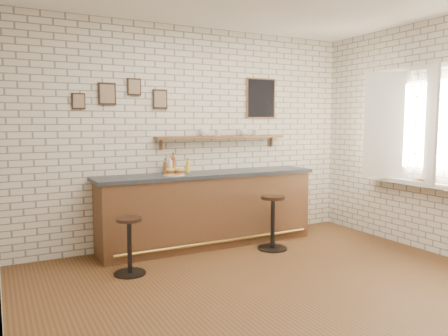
{
  "coord_description": "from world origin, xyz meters",
  "views": [
    {
      "loc": [
        -2.5,
        -3.63,
        1.69
      ],
      "look_at": [
        -0.1,
        0.9,
        1.15
      ],
      "focal_mm": 35.0,
      "sensor_mm": 36.0,
      "label": 1
    }
  ],
  "objects_px": {
    "shelf_cup_d": "(256,132)",
    "shelf_cup_b": "(218,132)",
    "sandwich_plate": "(174,175)",
    "bitters_bottle_brown": "(165,167)",
    "shelf_cup_a": "(204,132)",
    "bar_counter": "(208,209)",
    "bar_stool_left": "(129,244)",
    "book_lower": "(419,180)",
    "bitters_bottle_amber": "(173,165)",
    "shelf_cup_c": "(243,132)",
    "book_upper": "(420,179)",
    "bitters_bottle_white": "(171,166)",
    "condiment_bottle_yellow": "(188,166)",
    "bar_stool_right": "(273,221)",
    "ciabatta_sandwich": "(175,171)"
  },
  "relations": [
    {
      "from": "condiment_bottle_yellow",
      "to": "book_lower",
      "type": "distance_m",
      "value": 3.06
    },
    {
      "from": "shelf_cup_c",
      "to": "book_upper",
      "type": "bearing_deg",
      "value": -117.07
    },
    {
      "from": "bar_stool_left",
      "to": "bar_counter",
      "type": "bearing_deg",
      "value": 26.67
    },
    {
      "from": "bitters_bottle_amber",
      "to": "shelf_cup_c",
      "type": "bearing_deg",
      "value": 1.17
    },
    {
      "from": "sandwich_plate",
      "to": "bitters_bottle_brown",
      "type": "height_order",
      "value": "bitters_bottle_brown"
    },
    {
      "from": "bar_stool_right",
      "to": "book_upper",
      "type": "relative_size",
      "value": 3.09
    },
    {
      "from": "shelf_cup_d",
      "to": "book_upper",
      "type": "height_order",
      "value": "shelf_cup_d"
    },
    {
      "from": "bar_counter",
      "to": "book_upper",
      "type": "relative_size",
      "value": 13.32
    },
    {
      "from": "shelf_cup_d",
      "to": "book_lower",
      "type": "bearing_deg",
      "value": -83.04
    },
    {
      "from": "shelf_cup_c",
      "to": "book_upper",
      "type": "distance_m",
      "value": 2.47
    },
    {
      "from": "shelf_cup_c",
      "to": "bitters_bottle_amber",
      "type": "bearing_deg",
      "value": 111.04
    },
    {
      "from": "shelf_cup_d",
      "to": "shelf_cup_b",
      "type": "bearing_deg",
      "value": 147.83
    },
    {
      "from": "bitters_bottle_amber",
      "to": "shelf_cup_c",
      "type": "distance_m",
      "value": 1.19
    },
    {
      "from": "sandwich_plate",
      "to": "shelf_cup_c",
      "type": "relative_size",
      "value": 2.27
    },
    {
      "from": "bar_counter",
      "to": "shelf_cup_d",
      "type": "height_order",
      "value": "shelf_cup_d"
    },
    {
      "from": "bitters_bottle_brown",
      "to": "shelf_cup_a",
      "type": "xyz_separation_m",
      "value": [
        0.59,
        0.02,
        0.46
      ]
    },
    {
      "from": "bar_stool_left",
      "to": "shelf_cup_b",
      "type": "distance_m",
      "value": 2.13
    },
    {
      "from": "shelf_cup_b",
      "to": "shelf_cup_d",
      "type": "bearing_deg",
      "value": -45.68
    },
    {
      "from": "bitters_bottle_brown",
      "to": "shelf_cup_a",
      "type": "relative_size",
      "value": 1.49
    },
    {
      "from": "condiment_bottle_yellow",
      "to": "book_lower",
      "type": "relative_size",
      "value": 0.93
    },
    {
      "from": "condiment_bottle_yellow",
      "to": "bar_stool_left",
      "type": "relative_size",
      "value": 0.29
    },
    {
      "from": "bitters_bottle_white",
      "to": "condiment_bottle_yellow",
      "type": "relative_size",
      "value": 1.21
    },
    {
      "from": "bar_stool_left",
      "to": "book_lower",
      "type": "height_order",
      "value": "book_lower"
    },
    {
      "from": "bar_counter",
      "to": "bar_stool_right",
      "type": "bearing_deg",
      "value": -41.2
    },
    {
      "from": "shelf_cup_a",
      "to": "book_lower",
      "type": "distance_m",
      "value": 2.92
    },
    {
      "from": "shelf_cup_c",
      "to": "book_lower",
      "type": "height_order",
      "value": "shelf_cup_c"
    },
    {
      "from": "bitters_bottle_white",
      "to": "book_upper",
      "type": "xyz_separation_m",
      "value": [
        2.78,
        -1.73,
        -0.14
      ]
    },
    {
      "from": "sandwich_plate",
      "to": "condiment_bottle_yellow",
      "type": "relative_size",
      "value": 1.5
    },
    {
      "from": "bar_stool_right",
      "to": "bar_stool_left",
      "type": "bearing_deg",
      "value": -178.19
    },
    {
      "from": "sandwich_plate",
      "to": "book_lower",
      "type": "relative_size",
      "value": 1.39
    },
    {
      "from": "shelf_cup_a",
      "to": "shelf_cup_c",
      "type": "height_order",
      "value": "shelf_cup_a"
    },
    {
      "from": "sandwich_plate",
      "to": "shelf_cup_b",
      "type": "bearing_deg",
      "value": 19.7
    },
    {
      "from": "shelf_cup_d",
      "to": "bitters_bottle_white",
      "type": "bearing_deg",
      "value": 148.78
    },
    {
      "from": "condiment_bottle_yellow",
      "to": "bar_stool_left",
      "type": "distance_m",
      "value": 1.54
    },
    {
      "from": "bar_counter",
      "to": "bar_stool_left",
      "type": "height_order",
      "value": "bar_counter"
    },
    {
      "from": "bar_stool_left",
      "to": "shelf_cup_b",
      "type": "xyz_separation_m",
      "value": [
        1.54,
        0.85,
        1.21
      ]
    },
    {
      "from": "bar_stool_right",
      "to": "shelf_cup_d",
      "type": "height_order",
      "value": "shelf_cup_d"
    },
    {
      "from": "shelf_cup_c",
      "to": "book_lower",
      "type": "relative_size",
      "value": 0.61
    },
    {
      "from": "ciabatta_sandwich",
      "to": "shelf_cup_b",
      "type": "height_order",
      "value": "shelf_cup_b"
    },
    {
      "from": "bar_stool_left",
      "to": "shelf_cup_a",
      "type": "relative_size",
      "value": 4.74
    },
    {
      "from": "condiment_bottle_yellow",
      "to": "shelf_cup_d",
      "type": "height_order",
      "value": "shelf_cup_d"
    },
    {
      "from": "shelf_cup_a",
      "to": "shelf_cup_b",
      "type": "height_order",
      "value": "shelf_cup_a"
    },
    {
      "from": "sandwich_plate",
      "to": "bitters_bottle_white",
      "type": "height_order",
      "value": "bitters_bottle_white"
    },
    {
      "from": "shelf_cup_b",
      "to": "bitters_bottle_amber",
      "type": "bearing_deg",
      "value": 136.18
    },
    {
      "from": "bitters_bottle_amber",
      "to": "shelf_cup_c",
      "type": "relative_size",
      "value": 2.22
    },
    {
      "from": "ciabatta_sandwich",
      "to": "book_lower",
      "type": "xyz_separation_m",
      "value": [
        2.82,
        -1.46,
        -0.12
      ]
    },
    {
      "from": "sandwich_plate",
      "to": "condiment_bottle_yellow",
      "type": "height_order",
      "value": "condiment_bottle_yellow"
    },
    {
      "from": "bitters_bottle_white",
      "to": "book_lower",
      "type": "height_order",
      "value": "bitters_bottle_white"
    },
    {
      "from": "shelf_cup_c",
      "to": "bitters_bottle_white",
      "type": "bearing_deg",
      "value": 111.0
    },
    {
      "from": "condiment_bottle_yellow",
      "to": "sandwich_plate",
      "type": "bearing_deg",
      "value": -139.66
    }
  ]
}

